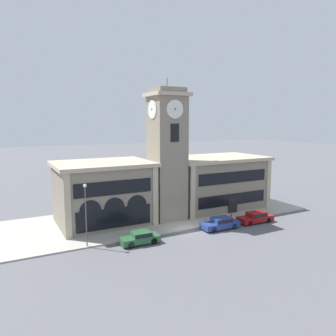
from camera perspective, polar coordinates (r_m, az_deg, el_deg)
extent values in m
plane|color=#56565B|center=(39.21, 3.49, -10.81)|extent=(300.00, 300.00, 0.00)
cube|color=#A39E93|center=(44.90, -1.08, -8.23)|extent=(40.19, 13.69, 0.15)
cube|color=gray|center=(41.99, -0.16, 1.53)|extent=(4.02, 4.02, 15.80)
cube|color=tan|center=(41.86, -0.17, 12.65)|extent=(4.72, 4.72, 0.45)
cube|color=gray|center=(41.90, -0.17, 13.36)|extent=(3.70, 3.70, 0.60)
cylinder|color=#4C4C51|center=(42.00, -0.17, 14.59)|extent=(0.10, 0.10, 1.20)
cylinder|color=silver|center=(39.94, 1.22, 10.20)|extent=(2.26, 0.10, 2.26)
cylinder|color=black|center=(39.88, 1.27, 10.21)|extent=(0.18, 0.04, 0.18)
cylinder|color=silver|center=(40.84, -2.77, 10.15)|extent=(0.10, 2.26, 2.26)
cylinder|color=black|center=(40.81, -2.86, 10.15)|extent=(0.04, 0.18, 0.18)
cube|color=black|center=(39.94, 1.20, 6.15)|extent=(1.13, 0.10, 2.20)
cube|color=gray|center=(41.81, -11.17, -4.55)|extent=(11.05, 8.40, 7.31)
cube|color=tan|center=(41.14, -11.32, 0.73)|extent=(11.75, 9.10, 0.45)
cube|color=tan|center=(36.60, -17.07, -6.56)|extent=(0.70, 0.16, 7.31)
cube|color=tan|center=(39.72, -2.19, -5.07)|extent=(0.70, 0.16, 7.31)
cube|color=black|center=(37.51, -9.38, -3.44)|extent=(9.06, 0.10, 1.61)
cube|color=black|center=(38.36, -9.26, -8.58)|extent=(8.84, 0.10, 2.34)
cylinder|color=black|center=(37.29, -13.35, -7.32)|extent=(2.43, 0.06, 2.43)
cylinder|color=black|center=(38.03, -9.29, -6.90)|extent=(2.43, 0.06, 2.43)
cylinder|color=black|center=(38.95, -5.41, -6.47)|extent=(2.43, 0.06, 2.43)
cube|color=gray|center=(49.30, 8.18, -2.68)|extent=(13.79, 8.40, 7.11)
cube|color=tan|center=(48.75, 8.27, 1.69)|extent=(14.49, 9.10, 0.45)
cube|color=tan|center=(42.25, 4.35, -4.42)|extent=(0.70, 0.16, 7.11)
cube|color=tan|center=(50.31, 17.10, -2.74)|extent=(0.70, 0.16, 7.11)
cube|color=black|center=(45.72, 11.33, -1.60)|extent=(11.30, 0.10, 1.56)
cube|color=black|center=(46.50, 11.21, -6.28)|extent=(1.50, 0.12, 2.56)
cube|color=black|center=(46.33, 11.23, -5.35)|extent=(11.30, 0.10, 1.59)
cube|color=#285633|center=(35.10, -4.93, -12.23)|extent=(4.13, 1.84, 0.64)
cube|color=#285633|center=(34.96, -4.68, -11.35)|extent=(2.00, 1.61, 0.47)
cube|color=black|center=(34.96, -4.68, -11.35)|extent=(1.93, 1.64, 0.35)
cylinder|color=black|center=(34.08, -6.49, -13.17)|extent=(0.72, 0.24, 0.71)
cylinder|color=black|center=(35.41, -7.33, -12.35)|extent=(0.72, 0.24, 0.71)
cylinder|color=black|center=(34.95, -2.48, -12.57)|extent=(0.72, 0.24, 0.71)
cylinder|color=black|center=(36.25, -3.46, -11.81)|extent=(0.72, 0.24, 0.71)
cube|color=navy|center=(40.01, 9.06, -9.72)|extent=(4.68, 1.94, 0.67)
cube|color=navy|center=(39.93, 9.30, -8.85)|extent=(2.27, 1.69, 0.53)
cube|color=black|center=(39.93, 9.30, -8.85)|extent=(2.18, 1.72, 0.40)
cylinder|color=black|center=(38.66, 7.98, -10.62)|extent=(0.69, 0.24, 0.68)
cylinder|color=black|center=(39.92, 6.68, -9.99)|extent=(0.69, 0.24, 0.68)
cylinder|color=black|center=(40.27, 11.41, -9.93)|extent=(0.69, 0.24, 0.68)
cylinder|color=black|center=(41.48, 10.06, -9.36)|extent=(0.69, 0.24, 0.68)
cube|color=maroon|center=(43.39, 14.93, -8.50)|extent=(4.76, 1.92, 0.66)
cube|color=maroon|center=(43.35, 15.15, -7.73)|extent=(2.30, 1.67, 0.49)
cube|color=black|center=(43.35, 15.15, -7.73)|extent=(2.21, 1.71, 0.37)
cylinder|color=black|center=(41.96, 14.11, -9.30)|extent=(0.66, 0.24, 0.66)
cylinder|color=black|center=(43.11, 12.75, -8.78)|extent=(0.66, 0.24, 0.66)
cylinder|color=black|center=(43.84, 17.06, -8.66)|extent=(0.66, 0.24, 0.66)
cylinder|color=black|center=(44.94, 15.68, -8.19)|extent=(0.66, 0.24, 0.66)
cylinder|color=#4C4C51|center=(34.20, -14.08, -8.30)|extent=(0.12, 0.12, 6.05)
sphere|color=silver|center=(33.46, -14.27, -3.02)|extent=(0.36, 0.36, 0.36)
cylinder|color=red|center=(43.05, 10.95, -8.51)|extent=(0.22, 0.22, 0.70)
sphere|color=red|center=(42.93, 10.97, -7.97)|extent=(0.19, 0.19, 0.19)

